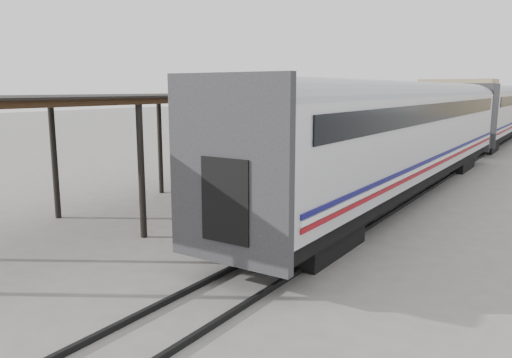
{
  "coord_description": "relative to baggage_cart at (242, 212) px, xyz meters",
  "views": [
    {
      "loc": [
        9.29,
        -12.1,
        4.34
      ],
      "look_at": [
        1.27,
        0.08,
        1.7
      ],
      "focal_mm": 35.0,
      "sensor_mm": 36.0,
      "label": 1
    }
  ],
  "objects": [
    {
      "name": "ground",
      "position": [
        -0.85,
        0.03,
        -0.65
      ],
      "size": [
        160.0,
        160.0,
        0.0
      ],
      "primitive_type": "plane",
      "color": "slate",
      "rests_on": "ground"
    },
    {
      "name": "train",
      "position": [
        2.35,
        33.82,
        2.04
      ],
      "size": [
        3.45,
        76.01,
        4.01
      ],
      "color": "silver",
      "rests_on": "ground"
    },
    {
      "name": "canopy",
      "position": [
        -4.25,
        24.03,
        3.36
      ],
      "size": [
        4.9,
        64.3,
        4.15
      ],
      "color": "#422B19",
      "rests_on": "ground"
    },
    {
      "name": "rails",
      "position": [
        2.35,
        34.03,
        -0.59
      ],
      "size": [
        1.54,
        150.0,
        0.12
      ],
      "color": "black",
      "rests_on": "ground"
    },
    {
      "name": "building_left",
      "position": [
        -10.85,
        82.03,
        2.35
      ],
      "size": [
        12.0,
        8.0,
        6.0
      ],
      "primitive_type": "cube",
      "color": "tan",
      "rests_on": "ground"
    },
    {
      "name": "baggage_cart",
      "position": [
        0.0,
        0.0,
        0.0
      ],
      "size": [
        1.89,
        2.66,
        0.86
      ],
      "rotation": [
        0.0,
        0.0,
        0.29
      ],
      "color": "brown",
      "rests_on": "ground"
    },
    {
      "name": "suitcase_stack",
      "position": [
        -0.17,
        0.31,
        0.4
      ],
      "size": [
        1.33,
        1.3,
        0.58
      ],
      "rotation": [
        0.0,
        0.0,
        0.29
      ],
      "color": "#323234",
      "rests_on": "baggage_cart"
    },
    {
      "name": "luggage_tug",
      "position": [
        -3.69,
        15.02,
        -0.04
      ],
      "size": [
        1.02,
        1.56,
        1.32
      ],
      "rotation": [
        0.0,
        0.0,
        -0.07
      ],
      "color": "maroon",
      "rests_on": "ground"
    },
    {
      "name": "porter",
      "position": [
        0.25,
        -0.65,
        1.1
      ],
      "size": [
        0.63,
        0.76,
        1.79
      ],
      "primitive_type": "imported",
      "rotation": [
        0.0,
        0.0,
        1.21
      ],
      "color": "navy",
      "rests_on": "baggage_cart"
    },
    {
      "name": "pedestrian",
      "position": [
        -2.62,
        14.17,
        0.21
      ],
      "size": [
        1.07,
        0.6,
        1.72
      ],
      "primitive_type": "imported",
      "rotation": [
        0.0,
        0.0,
        2.96
      ],
      "color": "black",
      "rests_on": "ground"
    }
  ]
}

